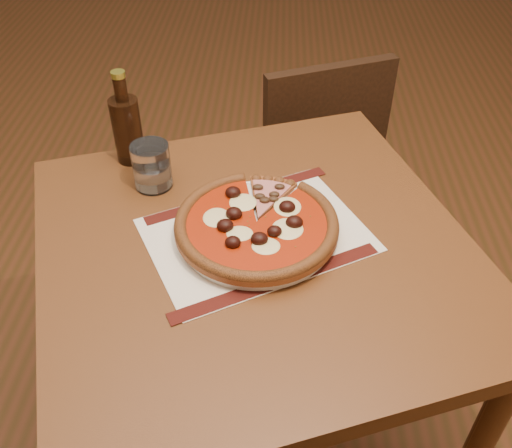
# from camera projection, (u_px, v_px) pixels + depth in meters

# --- Properties ---
(table) EXTENTS (1.02, 1.02, 0.75)m
(table) POSITION_uv_depth(u_px,v_px,m) (256.00, 280.00, 1.14)
(table) COLOR brown
(table) RESTS_ON ground
(chair_far) EXTENTS (0.50, 0.50, 0.81)m
(chair_far) POSITION_uv_depth(u_px,v_px,m) (310.00, 156.00, 1.81)
(chair_far) COLOR black
(chair_far) RESTS_ON ground
(placemat) EXTENTS (0.49, 0.44, 0.00)m
(placemat) POSITION_uv_depth(u_px,v_px,m) (257.00, 235.00, 1.09)
(placemat) COLOR silver
(placemat) RESTS_ON table
(plate) EXTENTS (0.30, 0.30, 0.02)m
(plate) POSITION_uv_depth(u_px,v_px,m) (257.00, 231.00, 1.09)
(plate) COLOR white
(plate) RESTS_ON placemat
(pizza) EXTENTS (0.31, 0.31, 0.04)m
(pizza) POSITION_uv_depth(u_px,v_px,m) (257.00, 223.00, 1.07)
(pizza) COLOR #944F23
(pizza) RESTS_ON plate
(ham_slice) EXTENTS (0.10, 0.14, 0.02)m
(ham_slice) POSITION_uv_depth(u_px,v_px,m) (272.00, 198.00, 1.14)
(ham_slice) COLOR #944F23
(ham_slice) RESTS_ON plate
(water_glass) EXTENTS (0.09, 0.09, 0.10)m
(water_glass) POSITION_uv_depth(u_px,v_px,m) (152.00, 166.00, 1.19)
(water_glass) COLOR white
(water_glass) RESTS_ON table
(bottle) EXTENTS (0.06, 0.06, 0.21)m
(bottle) POSITION_uv_depth(u_px,v_px,m) (127.00, 127.00, 1.24)
(bottle) COLOR black
(bottle) RESTS_ON table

